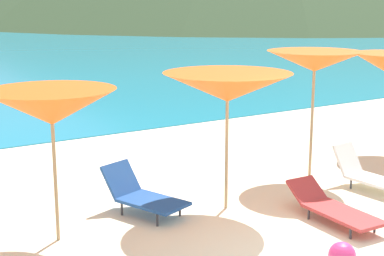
{
  "coord_description": "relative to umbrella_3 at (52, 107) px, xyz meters",
  "views": [
    {
      "loc": [
        -5.18,
        -4.87,
        3.34
      ],
      "look_at": [
        -0.01,
        3.27,
        1.2
      ],
      "focal_mm": 54.82,
      "sensor_mm": 36.0,
      "label": 1
    }
  ],
  "objects": [
    {
      "name": "lounge_chair_1",
      "position": [
        1.5,
        0.31,
        -1.6
      ],
      "size": [
        1.05,
        1.53,
        0.73
      ],
      "rotation": [
        0.0,
        0.0,
        0.34
      ],
      "color": "#1E478C",
      "rests_on": "ground_plane"
    },
    {
      "name": "ground_plane",
      "position": [
        2.62,
        7.32,
        -2.06
      ],
      "size": [
        50.0,
        100.0,
        0.3
      ],
      "primitive_type": "cube",
      "color": "beige"
    },
    {
      "name": "beach_ball",
      "position": [
        2.71,
        -2.79,
        -1.73
      ],
      "size": [
        0.35,
        0.35,
        0.35
      ],
      "primitive_type": "sphere",
      "color": "#D83372",
      "rests_on": "ground_plane"
    },
    {
      "name": "lounge_chair_8",
      "position": [
        5.47,
        -0.83,
        -1.64
      ],
      "size": [
        0.63,
        1.56,
        0.72
      ],
      "rotation": [
        0.0,
        0.0,
        0.07
      ],
      "color": "white",
      "rests_on": "ground_plane"
    },
    {
      "name": "umbrella_5",
      "position": [
        5.17,
        0.38,
        0.29
      ],
      "size": [
        1.78,
        1.78,
        2.39
      ],
      "color": "#9E7F59",
      "rests_on": "ground_plane"
    },
    {
      "name": "umbrella_4",
      "position": [
        2.75,
        -0.23,
        0.08
      ],
      "size": [
        2.23,
        2.23,
        2.22
      ],
      "color": "#9E7F59",
      "rests_on": "ground_plane"
    },
    {
      "name": "umbrella_3",
      "position": [
        0.0,
        0.0,
        0.0
      ],
      "size": [
        1.87,
        1.87,
        2.15
      ],
      "color": "#9E7F59",
      "rests_on": "ground_plane"
    },
    {
      "name": "lounge_chair_6",
      "position": [
        3.78,
        -1.58,
        -1.68
      ],
      "size": [
        0.62,
        1.68,
        0.5
      ],
      "rotation": [
        0.0,
        0.0,
        -0.04
      ],
      "color": "#A53333",
      "rests_on": "ground_plane"
    }
  ]
}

